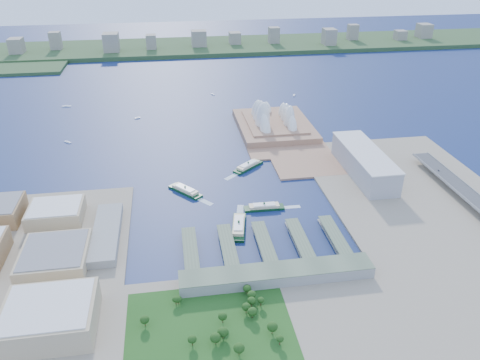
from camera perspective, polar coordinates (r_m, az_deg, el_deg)
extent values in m
plane|color=#0E1A45|center=(600.16, 0.20, -4.17)|extent=(3000.00, 3000.00, 0.00)
cube|color=gray|center=(535.54, -25.84, -11.73)|extent=(220.00, 390.00, 3.00)
cube|color=gray|center=(438.59, 4.78, -18.51)|extent=(720.00, 180.00, 3.00)
cube|color=gray|center=(638.71, 22.82, -4.31)|extent=(240.00, 500.00, 3.00)
cube|color=#9A6F54|center=(846.76, 4.63, 5.80)|extent=(135.00, 220.00, 3.00)
cube|color=#2D4926|center=(1517.02, -5.89, 15.84)|extent=(2200.00, 260.00, 12.00)
cube|color=#98989E|center=(709.87, 14.90, 2.06)|extent=(45.00, 155.00, 35.00)
cube|color=gray|center=(489.69, 4.52, -11.42)|extent=(200.00, 28.00, 12.00)
imported|color=slate|center=(732.99, 23.06, 1.08)|extent=(1.64, 4.04, 1.17)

